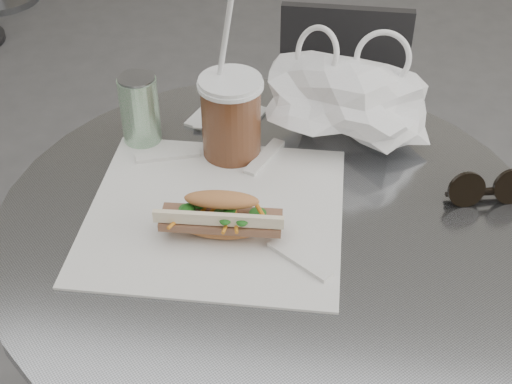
# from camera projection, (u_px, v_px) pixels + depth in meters

# --- Properties ---
(cafe_table) EXTENTS (0.76, 0.76, 0.74)m
(cafe_table) POSITION_uv_depth(u_px,v_px,m) (268.00, 345.00, 1.15)
(cafe_table) COLOR slate
(cafe_table) RESTS_ON ground
(chair_far) EXTENTS (0.38, 0.38, 0.71)m
(chair_far) POSITION_uv_depth(u_px,v_px,m) (333.00, 185.00, 1.71)
(chair_far) COLOR #313133
(chair_far) RESTS_ON ground
(sandwich_paper) EXTENTS (0.36, 0.34, 0.00)m
(sandwich_paper) POSITION_uv_depth(u_px,v_px,m) (215.00, 213.00, 0.98)
(sandwich_paper) COLOR white
(sandwich_paper) RESTS_ON cafe_table
(banh_mi) EXTENTS (0.20, 0.09, 0.07)m
(banh_mi) POSITION_uv_depth(u_px,v_px,m) (221.00, 216.00, 0.93)
(banh_mi) COLOR tan
(banh_mi) RESTS_ON sandwich_paper
(iced_coffee) EXTENTS (0.10, 0.10, 0.28)m
(iced_coffee) POSITION_uv_depth(u_px,v_px,m) (231.00, 116.00, 1.05)
(iced_coffee) COLOR brown
(iced_coffee) RESTS_ON cafe_table
(sunglasses) EXTENTS (0.12, 0.05, 0.05)m
(sunglasses) POSITION_uv_depth(u_px,v_px,m) (488.00, 190.00, 0.99)
(sunglasses) COLOR black
(sunglasses) RESTS_ON cafe_table
(plastic_bag) EXTENTS (0.29, 0.26, 0.12)m
(plastic_bag) POSITION_uv_depth(u_px,v_px,m) (345.00, 100.00, 1.10)
(plastic_bag) COLOR white
(plastic_bag) RESTS_ON cafe_table
(napkin_stack) EXTENTS (0.13, 0.13, 0.01)m
(napkin_stack) POSITION_uv_depth(u_px,v_px,m) (227.00, 116.00, 1.17)
(napkin_stack) COLOR white
(napkin_stack) RESTS_ON cafe_table
(drink_can) EXTENTS (0.06, 0.06, 0.11)m
(drink_can) POSITION_uv_depth(u_px,v_px,m) (140.00, 110.00, 1.09)
(drink_can) COLOR #63AB70
(drink_can) RESTS_ON cafe_table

